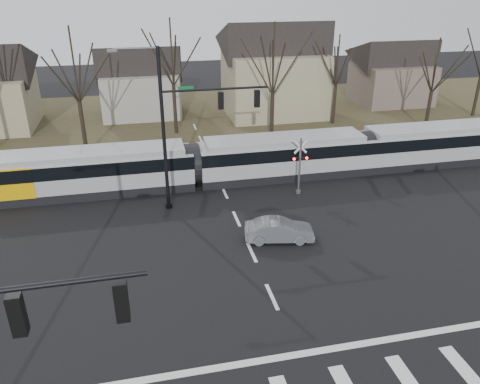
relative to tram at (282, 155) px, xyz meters
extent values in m
plane|color=black|center=(-4.74, -16.00, -1.69)|extent=(140.00, 140.00, 0.00)
cube|color=#38331E|center=(-4.74, 16.00, -1.69)|extent=(140.00, 28.00, 0.01)
cube|color=silver|center=(-1.14, -20.00, -1.68)|extent=(0.60, 2.60, 0.01)
cube|color=silver|center=(1.26, -20.00, -1.68)|extent=(0.60, 2.60, 0.01)
cube|color=silver|center=(-4.74, -17.80, -1.68)|extent=(28.00, 0.35, 0.01)
cube|color=silver|center=(-4.74, -14.00, -1.68)|extent=(0.18, 2.00, 0.01)
cube|color=silver|center=(-4.74, -10.00, -1.68)|extent=(0.18, 2.00, 0.01)
cube|color=silver|center=(-4.74, -6.00, -1.68)|extent=(0.18, 2.00, 0.01)
cube|color=silver|center=(-4.74, -2.00, -1.68)|extent=(0.18, 2.00, 0.01)
cube|color=silver|center=(-4.74, 2.00, -1.68)|extent=(0.18, 2.00, 0.01)
cube|color=silver|center=(-4.74, 6.00, -1.68)|extent=(0.18, 2.00, 0.01)
cube|color=silver|center=(-4.74, 10.00, -1.68)|extent=(0.18, 2.00, 0.01)
cube|color=silver|center=(-4.74, 14.00, -1.68)|extent=(0.18, 2.00, 0.01)
cube|color=#59595E|center=(-4.74, -0.90, -1.66)|extent=(90.00, 0.12, 0.06)
cube|color=#59595E|center=(-4.74, 0.50, -1.66)|extent=(90.00, 0.12, 0.06)
cube|color=gray|center=(-13.62, 0.00, -0.14)|extent=(13.81, 2.97, 3.10)
cube|color=black|center=(-13.62, 0.00, 0.49)|extent=(13.83, 3.02, 0.90)
cube|color=#EBAB07|center=(-18.83, 0.00, -0.04)|extent=(3.40, 3.04, 2.07)
cube|color=gray|center=(0.19, 0.00, -0.14)|extent=(12.75, 2.97, 3.10)
cube|color=black|center=(0.19, 0.00, 0.49)|extent=(12.77, 3.02, 0.90)
cube|color=gray|center=(13.47, 0.00, -0.14)|extent=(13.81, 2.97, 3.10)
cube|color=black|center=(13.47, 0.00, 0.49)|extent=(13.83, 3.02, 0.90)
imported|color=slate|center=(-2.91, -9.05, -1.05)|extent=(2.78, 4.40, 1.29)
cube|color=black|center=(-13.16, -22.00, 5.21)|extent=(0.32, 0.32, 1.05)
sphere|color=#FF0C07|center=(-13.16, -22.00, 5.54)|extent=(0.22, 0.22, 0.22)
cube|color=black|center=(-10.89, -22.00, 5.21)|extent=(0.32, 0.32, 1.05)
sphere|color=#FF0C07|center=(-10.89, -22.00, 5.54)|extent=(0.22, 0.22, 0.22)
cylinder|color=black|center=(-8.74, -3.50, 3.41)|extent=(0.22, 0.22, 10.20)
cylinder|color=black|center=(-8.74, -3.50, -1.54)|extent=(0.44, 0.44, 0.30)
cylinder|color=black|center=(-5.49, -3.50, 5.91)|extent=(6.50, 0.14, 0.14)
cube|color=#0C5926|center=(-7.24, -3.50, 6.06)|extent=(0.90, 0.03, 0.22)
cube|color=black|center=(-5.16, -3.50, 5.21)|extent=(0.32, 0.32, 1.05)
sphere|color=#FF0C07|center=(-5.16, -3.50, 5.54)|extent=(0.22, 0.22, 0.22)
cube|color=black|center=(-2.89, -3.50, 5.21)|extent=(0.32, 0.32, 1.05)
sphere|color=#FF0C07|center=(-2.89, -3.50, 5.54)|extent=(0.22, 0.22, 0.22)
cube|color=#59595B|center=(-11.24, -3.50, 8.33)|extent=(0.55, 0.22, 0.14)
cylinder|color=#59595B|center=(0.26, -3.20, 0.31)|extent=(0.14, 0.14, 4.00)
cylinder|color=#59595B|center=(0.26, -3.20, -1.59)|extent=(0.36, 0.36, 0.20)
cube|color=silver|center=(0.26, -3.20, 1.71)|extent=(0.95, 0.04, 0.95)
cube|color=silver|center=(0.26, -3.20, 1.71)|extent=(0.95, 0.04, 0.95)
cube|color=black|center=(0.26, -3.20, 0.91)|extent=(1.00, 0.10, 0.12)
sphere|color=#FF0C07|center=(-0.19, -3.28, 0.91)|extent=(0.18, 0.18, 0.18)
sphere|color=#FF0C07|center=(0.71, -3.28, 0.91)|extent=(0.18, 0.18, 0.18)
cube|color=gray|center=(-9.74, 20.00, 0.56)|extent=(8.00, 7.00, 4.50)
cube|color=gray|center=(4.26, 17.00, 1.56)|extent=(10.00, 8.00, 6.50)
cube|color=brown|center=(19.26, 19.00, 0.56)|extent=(8.00, 7.00, 4.50)
camera|label=1|loc=(-10.09, -31.21, 12.11)|focal=35.00mm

